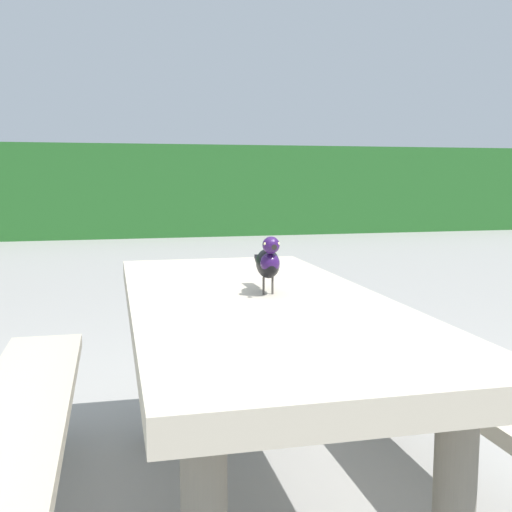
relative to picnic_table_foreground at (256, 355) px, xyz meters
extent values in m
cube|color=#235B23|center=(0.22, 10.37, 0.29)|extent=(28.00, 1.84, 1.69)
cube|color=#B2A893|center=(0.00, 0.00, 0.15)|extent=(0.79, 1.81, 0.07)
cylinder|color=slate|center=(-0.26, 0.71, -0.22)|extent=(0.09, 0.09, 0.67)
cylinder|color=slate|center=(0.28, 0.70, -0.22)|extent=(0.09, 0.09, 0.67)
cube|color=#B2A893|center=(-0.70, 0.01, -0.14)|extent=(0.30, 1.71, 0.05)
cylinder|color=slate|center=(-0.69, 0.65, -0.36)|extent=(0.07, 0.07, 0.39)
cube|color=#B2A893|center=(0.70, -0.01, -0.14)|extent=(0.30, 1.71, 0.05)
cylinder|color=slate|center=(0.71, 0.63, -0.36)|extent=(0.07, 0.07, 0.39)
ellipsoid|color=black|center=(0.04, 0.02, 0.28)|extent=(0.08, 0.16, 0.09)
ellipsoid|color=#2D144C|center=(0.04, -0.02, 0.29)|extent=(0.07, 0.07, 0.06)
sphere|color=#2D144C|center=(0.04, -0.04, 0.34)|extent=(0.05, 0.05, 0.05)
sphere|color=#EAE08C|center=(0.06, -0.05, 0.35)|extent=(0.01, 0.01, 0.01)
sphere|color=#EAE08C|center=(0.02, -0.04, 0.35)|extent=(0.01, 0.01, 0.01)
cone|color=black|center=(0.03, -0.08, 0.34)|extent=(0.02, 0.03, 0.02)
cube|color=black|center=(0.05, 0.14, 0.27)|extent=(0.05, 0.10, 0.04)
cylinder|color=#47423D|center=(0.06, 0.02, 0.21)|extent=(0.01, 0.01, 0.05)
cylinder|color=#47423D|center=(0.03, 0.02, 0.21)|extent=(0.01, 0.01, 0.05)
camera|label=1|loc=(-0.45, -1.80, 0.54)|focal=43.46mm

